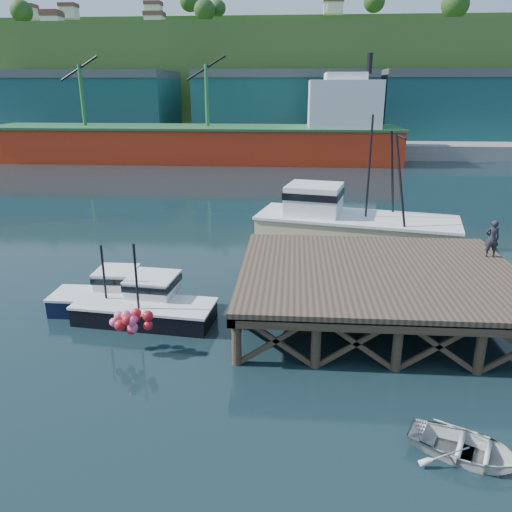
# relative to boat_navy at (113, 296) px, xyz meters

# --- Properties ---
(ground) EXTENTS (300.00, 300.00, 0.00)m
(ground) POSITION_rel_boat_navy_xyz_m (6.31, 0.43, -0.66)
(ground) COLOR black
(ground) RESTS_ON ground
(wharf) EXTENTS (12.00, 10.00, 2.62)m
(wharf) POSITION_rel_boat_navy_xyz_m (11.81, 0.24, 1.28)
(wharf) COLOR brown
(wharf) RESTS_ON ground
(far_quay) EXTENTS (160.00, 40.00, 2.00)m
(far_quay) POSITION_rel_boat_navy_xyz_m (6.31, 70.43, 0.34)
(far_quay) COLOR gray
(far_quay) RESTS_ON ground
(warehouse_left) EXTENTS (32.00, 16.00, 9.00)m
(warehouse_left) POSITION_rel_boat_navy_xyz_m (-28.69, 65.43, 5.84)
(warehouse_left) COLOR #174A4D
(warehouse_left) RESTS_ON far_quay
(warehouse_mid) EXTENTS (28.00, 16.00, 9.00)m
(warehouse_mid) POSITION_rel_boat_navy_xyz_m (6.31, 65.43, 5.84)
(warehouse_mid) COLOR #174A4D
(warehouse_mid) RESTS_ON far_quay
(warehouse_right) EXTENTS (30.00, 16.00, 9.00)m
(warehouse_right) POSITION_rel_boat_navy_xyz_m (36.31, 65.43, 5.84)
(warehouse_right) COLOR #174A4D
(warehouse_right) RESTS_ON far_quay
(cargo_ship) EXTENTS (55.50, 10.00, 13.75)m
(cargo_ship) POSITION_rel_boat_navy_xyz_m (-2.15, 48.43, 2.65)
(cargo_ship) COLOR red
(cargo_ship) RESTS_ON ground
(hillside) EXTENTS (220.00, 50.00, 22.00)m
(hillside) POSITION_rel_boat_navy_xyz_m (6.31, 100.43, 10.34)
(hillside) COLOR #2D511E
(hillside) RESTS_ON ground
(boat_navy) EXTENTS (5.28, 2.78, 3.30)m
(boat_navy) POSITION_rel_boat_navy_xyz_m (0.00, 0.00, 0.00)
(boat_navy) COLOR black
(boat_navy) RESTS_ON ground
(boat_black) EXTENTS (6.17, 5.16, 3.69)m
(boat_black) POSITION_rel_boat_navy_xyz_m (1.82, -0.84, 0.01)
(boat_black) COLOR black
(boat_black) RESTS_ON ground
(trawler) EXTENTS (12.79, 6.97, 8.12)m
(trawler) POSITION_rel_boat_navy_xyz_m (11.69, 9.98, 1.01)
(trawler) COLOR beige
(trawler) RESTS_ON ground
(dinghy) EXTENTS (3.74, 3.33, 0.64)m
(dinghy) POSITION_rel_boat_navy_xyz_m (12.91, -8.66, -0.34)
(dinghy) COLOR silver
(dinghy) RESTS_ON ground
(dockworker) EXTENTS (0.66, 0.45, 1.75)m
(dockworker) POSITION_rel_boat_navy_xyz_m (17.21, 2.53, 2.34)
(dockworker) COLOR #212129
(dockworker) RESTS_ON wharf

